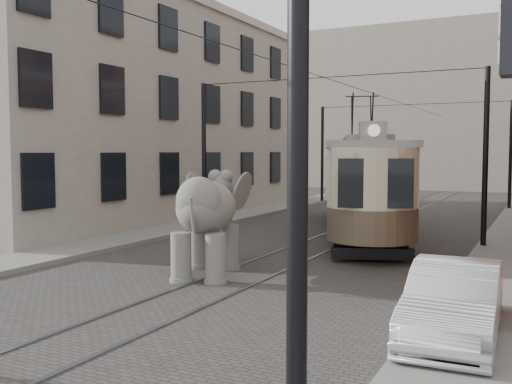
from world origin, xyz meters
The scene contains 10 objects.
ground centered at (0.00, 0.00, 0.00)m, with size 120.00×120.00×0.00m, color #3C3A37.
tram_rails centered at (0.00, 0.00, 0.01)m, with size 1.54×80.00×0.02m, color slate, non-canonical shape.
sidewalk_right centered at (6.00, 0.00, 0.07)m, with size 2.00×60.00×0.15m, color slate.
sidewalk_left centered at (-6.50, 0.00, 0.07)m, with size 2.00×60.00×0.15m, color slate.
stucco_building centered at (-11.00, 10.00, 5.00)m, with size 7.00×24.00×10.00m, color gray.
distant_block centered at (0.00, 40.00, 7.00)m, with size 28.00×10.00×14.00m, color gray.
catenary centered at (-0.20, 5.00, 3.00)m, with size 11.00×30.20×6.00m, color black, non-canonical shape.
tram centered at (0.30, 8.48, 2.75)m, with size 2.86×13.85×5.50m, color beige, non-canonical shape.
elephant centered at (-0.89, -1.51, 1.37)m, with size 2.47×4.49×2.75m, color slate, non-canonical shape.
parked_car centered at (5.68, -4.16, 0.67)m, with size 1.43×4.08×1.34m, color #AFB0B4.
Camera 1 is at (7.05, -14.46, 3.25)m, focal length 40.96 mm.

